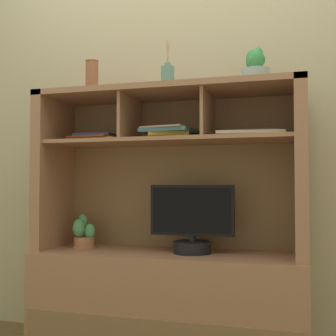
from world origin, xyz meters
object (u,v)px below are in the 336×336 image
object	(u,v)px
potted_orchid	(83,235)
magazine_stack_centre	(98,139)
ceramic_vase	(92,78)
tv_monitor	(192,224)
magazine_stack_left	(170,133)
magazine_stack_right	(250,134)
diffuser_bottle	(168,77)
potted_succulent	(255,68)
media_console	(168,271)

from	to	relation	value
potted_orchid	magazine_stack_centre	xyz separation A→B (m)	(0.07, 0.03, 0.54)
magazine_stack_centre	ceramic_vase	bearing A→B (deg)	-141.29
tv_monitor	magazine_stack_centre	xyz separation A→B (m)	(-0.56, 0.06, 0.46)
magazine_stack_centre	magazine_stack_left	bearing A→B (deg)	-8.64
magazine_stack_right	ceramic_vase	bearing A→B (deg)	178.91
magazine_stack_left	diffuser_bottle	xyz separation A→B (m)	(-0.01, 0.01, 0.30)
magazine_stack_right	potted_succulent	world-z (taller)	potted_succulent
tv_monitor	ceramic_vase	size ratio (longest dim) A/B	2.21
media_console	diffuser_bottle	distance (m)	1.02
diffuser_bottle	ceramic_vase	xyz separation A→B (m)	(-0.45, 0.03, 0.04)
magazine_stack_left	ceramic_vase	xyz separation A→B (m)	(-0.47, 0.04, 0.33)
media_console	potted_orchid	size ratio (longest dim) A/B	7.60
magazine_stack_centre	potted_succulent	size ratio (longest dim) A/B	1.54
potted_succulent	media_console	bearing A→B (deg)	-178.10
tv_monitor	ceramic_vase	bearing A→B (deg)	176.14
potted_orchid	magazine_stack_right	distance (m)	1.06
magazine_stack_centre	magazine_stack_right	distance (m)	0.85
tv_monitor	magazine_stack_centre	bearing A→B (deg)	173.60
magazine_stack_left	potted_succulent	world-z (taller)	potted_succulent
potted_orchid	potted_succulent	xyz separation A→B (m)	(0.95, 0.01, 0.87)
magazine_stack_left	diffuser_bottle	distance (m)	0.30
ceramic_vase	magazine_stack_left	bearing A→B (deg)	-5.34
diffuser_bottle	ceramic_vase	distance (m)	0.46
magazine_stack_left	magazine_stack_centre	bearing A→B (deg)	171.36
potted_orchid	magazine_stack_centre	bearing A→B (deg)	26.72
media_console	magazine_stack_centre	world-z (taller)	media_console
magazine_stack_left	magazine_stack_right	size ratio (longest dim) A/B	0.79
ceramic_vase	potted_orchid	bearing A→B (deg)	-163.64
diffuser_bottle	potted_succulent	distance (m)	0.45
tv_monitor	magazine_stack_left	bearing A→B (deg)	-177.91
magazine_stack_centre	tv_monitor	bearing A→B (deg)	-6.40
potted_orchid	ceramic_vase	bearing A→B (deg)	16.36
potted_orchid	ceramic_vase	distance (m)	0.88
magazine_stack_centre	media_console	bearing A→B (deg)	-5.83
media_console	ceramic_vase	size ratio (longest dim) A/B	7.07
tv_monitor	magazine_stack_right	bearing A→B (deg)	4.43
tv_monitor	magazine_stack_left	xyz separation A→B (m)	(-0.12, -0.00, 0.47)
magazine_stack_left	potted_succulent	distance (m)	0.55
ceramic_vase	potted_succulent	bearing A→B (deg)	-0.34
magazine_stack_right	ceramic_vase	size ratio (longest dim) A/B	1.80
tv_monitor	magazine_stack_centre	size ratio (longest dim) A/B	1.39
magazine_stack_centre	diffuser_bottle	bearing A→B (deg)	-7.68
diffuser_bottle	potted_succulent	world-z (taller)	diffuser_bottle
media_console	diffuser_bottle	xyz separation A→B (m)	(0.00, -0.01, 1.02)
tv_monitor	potted_orchid	xyz separation A→B (m)	(-0.62, 0.03, -0.08)
tv_monitor	magazine_stack_right	xyz separation A→B (m)	(0.29, 0.02, 0.46)
magazine_stack_right	potted_succulent	bearing A→B (deg)	20.64
tv_monitor	ceramic_vase	distance (m)	0.99
media_console	tv_monitor	xyz separation A→B (m)	(0.13, -0.02, 0.25)
magazine_stack_right	potted_succulent	distance (m)	0.34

